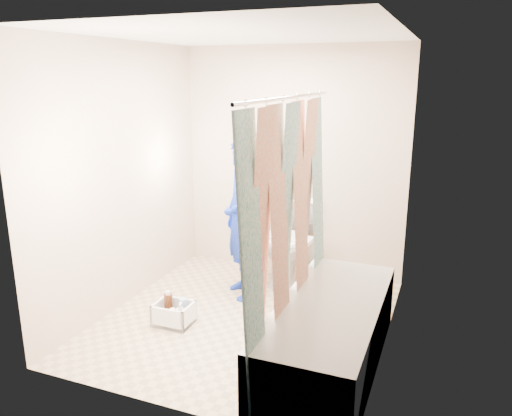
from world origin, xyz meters
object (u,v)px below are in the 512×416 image
at_px(plumber, 243,219).
at_px(cleaning_caddy, 175,315).
at_px(bathtub, 329,332).
at_px(toilet, 292,241).

bearing_deg(plumber, cleaning_caddy, -64.01).
distance_m(bathtub, plumber, 1.50).
bearing_deg(bathtub, toilet, 117.49).
bearing_deg(toilet, bathtub, -60.09).
relative_size(bathtub, plumber, 1.13).
bearing_deg(plumber, bathtub, 7.45).
bearing_deg(toilet, plumber, -117.44).
height_order(toilet, cleaning_caddy, toilet).
xyz_separation_m(plumber, cleaning_caddy, (-0.31, -0.79, -0.68)).
bearing_deg(bathtub, plumber, 139.76).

